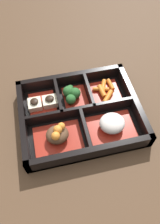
# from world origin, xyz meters

# --- Properties ---
(ground_plane) EXTENTS (3.00, 3.00, 0.00)m
(ground_plane) POSITION_xyz_m (0.00, 0.00, 0.00)
(ground_plane) COLOR #4C3523
(bento_base) EXTENTS (0.31, 0.25, 0.01)m
(bento_base) POSITION_xyz_m (0.00, 0.00, 0.01)
(bento_base) COLOR black
(bento_base) RESTS_ON ground_plane
(bento_rim) EXTENTS (0.31, 0.25, 0.05)m
(bento_rim) POSITION_xyz_m (0.00, -0.00, 0.02)
(bento_rim) COLOR black
(bento_rim) RESTS_ON ground_plane
(bowl_rice) EXTENTS (0.12, 0.09, 0.04)m
(bowl_rice) POSITION_xyz_m (-0.07, 0.06, 0.03)
(bowl_rice) COLOR maroon
(bowl_rice) RESTS_ON bento_base
(bowl_stew) EXTENTS (0.12, 0.09, 0.05)m
(bowl_stew) POSITION_xyz_m (0.07, 0.06, 0.03)
(bowl_stew) COLOR maroon
(bowl_stew) RESTS_ON bento_base
(bowl_carrots) EXTENTS (0.08, 0.09, 0.02)m
(bowl_carrots) POSITION_xyz_m (-0.09, -0.06, 0.02)
(bowl_carrots) COLOR maroon
(bowl_carrots) RESTS_ON bento_base
(bowl_greens) EXTENTS (0.07, 0.09, 0.04)m
(bowl_greens) POSITION_xyz_m (0.01, -0.06, 0.03)
(bowl_greens) COLOR maroon
(bowl_greens) RESTS_ON bento_base
(bowl_tofu) EXTENTS (0.08, 0.09, 0.03)m
(bowl_tofu) POSITION_xyz_m (0.09, -0.05, 0.02)
(bowl_tofu) COLOR maroon
(bowl_tofu) RESTS_ON bento_base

